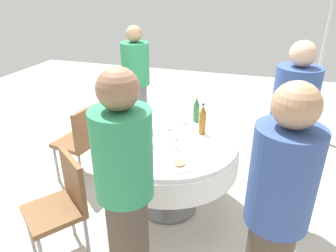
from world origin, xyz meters
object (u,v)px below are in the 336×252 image
bottle_dark_green_left (140,147)px  plate_far (172,129)px  plate_west (180,165)px  plate_mid (132,125)px  person_east (126,196)px  person_inner (288,137)px  person_outer (136,88)px  bottle_green_inner (196,110)px  wine_glass_far (175,135)px  wine_glass_south (152,118)px  wine_glass_rear (176,130)px  bottle_brown_east (120,129)px  person_left (275,218)px  wine_glass_front (184,113)px  plate_right (122,151)px  dining_table (168,154)px  chair_rear (82,138)px  bottle_amber_outer (203,120)px  wine_glass_east (150,133)px  chair_south (63,201)px

bottle_dark_green_left → plate_far: bottle_dark_green_left is taller
plate_west → plate_mid: 0.85m
plate_far → person_east: bearing=3.3°
person_inner → person_outer: person_inner is taller
plate_far → bottle_green_inner: bearing=146.6°
wine_glass_far → person_inner: (-0.24, 0.91, 0.01)m
plate_mid → person_east: person_east is taller
wine_glass_south → wine_glass_rear: bearing=59.2°
bottle_brown_east → person_left: person_left is taller
wine_glass_rear → plate_far: 0.22m
wine_glass_far → bottle_green_inner: bearing=174.5°
plate_far → plate_mid: bearing=-86.2°
bottle_brown_east → wine_glass_front: bearing=143.0°
bottle_brown_east → wine_glass_far: bottle_brown_east is taller
plate_right → dining_table: bearing=139.1°
person_east → chair_rear: size_ratio=1.90×
chair_rear → person_east: bearing=-128.5°
plate_west → person_east: person_east is taller
wine_glass_south → plate_west: (0.58, 0.43, -0.09)m
bottle_green_inner → bottle_dark_green_left: bearing=-17.0°
bottle_green_inner → person_east: (1.47, -0.10, 0.01)m
wine_glass_far → bottle_amber_outer: bearing=152.4°
wine_glass_east → person_outer: person_outer is taller
chair_rear → chair_south: (0.96, 0.42, 0.00)m
bottle_green_inner → wine_glass_east: 0.66m
plate_far → chair_south: 1.16m
wine_glass_rear → person_inner: size_ratio=0.08×
bottle_brown_east → chair_south: 0.74m
wine_glass_front → chair_rear: 1.13m
wine_glass_east → wine_glass_south: bearing=-162.0°
wine_glass_front → wine_glass_south: bearing=-51.3°
bottle_dark_green_left → chair_rear: 1.11m
bottle_brown_east → wine_glass_east: bottle_brown_east is taller
wine_glass_front → person_left: (1.33, 0.86, 0.02)m
bottle_dark_green_left → wine_glass_south: bottle_dark_green_left is taller
bottle_brown_east → wine_glass_south: size_ratio=1.86×
bottle_brown_east → person_inner: bearing=102.0°
dining_table → plate_right: bearing=-40.9°
person_inner → person_left: (1.05, -0.10, -0.00)m
bottle_amber_outer → bottle_dark_green_left: bearing=-32.1°
wine_glass_rear → plate_west: 0.44m
wine_glass_east → person_outer: 1.36m
plate_mid → bottle_brown_east: bearing=6.1°
wine_glass_rear → wine_glass_far: bearing=11.8°
person_east → chair_south: size_ratio=1.90×
bottle_brown_east → plate_west: bearing=69.8°
wine_glass_south → plate_right: 0.54m
wine_glass_far → chair_south: bearing=-45.8°
wine_glass_front → wine_glass_south: 0.34m
dining_table → person_left: (0.93, 0.90, 0.27)m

